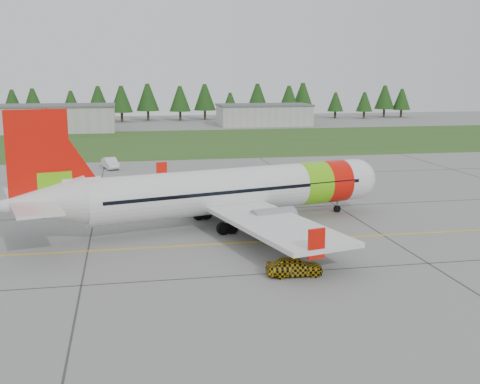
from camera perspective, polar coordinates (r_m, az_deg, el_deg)
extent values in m
plane|color=gray|center=(43.28, 5.57, -7.54)|extent=(320.00, 320.00, 0.00)
cylinder|color=silver|center=(55.48, -0.59, 0.19)|extent=(27.39, 10.71, 4.08)
sphere|color=silver|center=(62.31, 10.87, 1.22)|extent=(4.08, 4.08, 4.08)
cone|color=silver|center=(50.83, -18.58, -1.01)|extent=(8.11, 5.78, 4.08)
cube|color=black|center=(62.43, 11.11, 1.57)|extent=(2.30, 3.05, 0.59)
cylinder|color=#6BCC0F|center=(59.41, 6.78, 0.85)|extent=(3.67, 4.71, 4.16)
cylinder|color=red|center=(60.76, 8.79, 1.03)|extent=(3.26, 4.61, 4.16)
cube|color=silver|center=(55.50, -1.07, -1.02)|extent=(13.89, 33.89, 0.38)
cube|color=red|center=(70.33, -7.44, 1.99)|extent=(1.26, 0.49, 2.09)
cube|color=red|center=(40.64, 7.26, -4.88)|extent=(1.26, 0.49, 2.09)
cylinder|color=gray|center=(61.40, -1.94, -0.38)|extent=(4.20, 3.07, 2.20)
cylinder|color=gray|center=(51.28, 3.18, -2.73)|extent=(4.20, 3.07, 2.20)
cube|color=red|center=(50.26, -18.59, 2.92)|extent=(4.76, 1.56, 7.96)
cube|color=#6BCC0F|center=(50.76, -17.14, 0.45)|extent=(2.75, 1.10, 2.51)
cube|color=silver|center=(50.72, -19.18, -0.78)|extent=(6.23, 12.50, 0.23)
cylinder|color=slate|center=(61.60, 9.20, -1.23)|extent=(0.19, 0.19, 1.47)
cylinder|color=black|center=(61.68, 9.19, -1.57)|extent=(0.76, 0.46, 0.71)
cylinder|color=slate|center=(57.97, -3.20, -1.62)|extent=(0.23, 0.23, 1.99)
cylinder|color=black|center=(57.93, -3.58, -2.09)|extent=(1.17, 0.73, 1.09)
cylinder|color=slate|center=(52.73, -0.80, -2.91)|extent=(0.23, 0.23, 1.99)
cylinder|color=black|center=(52.68, -1.21, -3.43)|extent=(1.17, 0.73, 1.09)
imported|color=gold|center=(41.89, 5.21, -5.33)|extent=(1.43, 1.66, 3.95)
imported|color=silver|center=(90.13, -12.23, 3.71)|extent=(2.05, 1.99, 4.87)
cube|color=#30561E|center=(122.61, -5.33, 4.73)|extent=(320.00, 50.00, 0.03)
cube|color=gold|center=(50.64, 3.01, -4.67)|extent=(120.00, 0.25, 0.02)
cube|color=#A8A8A3|center=(150.74, -17.93, 6.59)|extent=(32.00, 14.00, 6.00)
cube|color=#A8A8A3|center=(161.89, 2.28, 7.27)|extent=(24.00, 12.00, 5.20)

